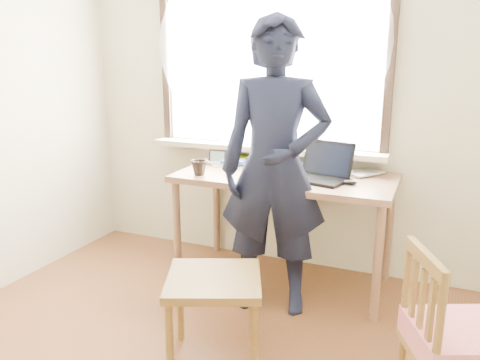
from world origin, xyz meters
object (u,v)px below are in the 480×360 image
at_px(desk, 285,186).
at_px(laptop, 322,171).
at_px(mug_white, 280,160).
at_px(person, 275,169).
at_px(mug_dark, 199,168).
at_px(work_chair, 214,290).
at_px(side_chair, 455,343).

height_order(desk, laptop, laptop).
distance_m(mug_white, person, 0.61).
height_order(mug_white, mug_dark, mug_dark).
height_order(laptop, mug_white, laptop).
xyz_separation_m(desk, mug_white, (-0.11, 0.22, 0.13)).
bearing_deg(work_chair, side_chair, -3.49).
xyz_separation_m(laptop, side_chair, (0.84, -1.10, -0.42)).
relative_size(laptop, work_chair, 0.69).
bearing_deg(mug_dark, work_chair, -58.08).
height_order(work_chair, side_chair, side_chair).
bearing_deg(side_chair, mug_white, 131.93).
distance_m(mug_white, mug_dark, 0.64).
height_order(desk, person, person).
bearing_deg(mug_white, work_chair, -86.92).
relative_size(desk, mug_white, 11.87).
distance_m(laptop, work_chair, 1.17).
height_order(laptop, side_chair, laptop).
height_order(work_chair, person, person).
bearing_deg(laptop, desk, 173.69).
xyz_separation_m(side_chair, person, (-1.06, 0.77, 0.48)).
distance_m(laptop, mug_dark, 0.84).
relative_size(desk, laptop, 3.50).
relative_size(laptop, side_chair, 0.51).
distance_m(laptop, person, 0.40).
bearing_deg(desk, mug_dark, -155.87).
relative_size(mug_dark, work_chair, 0.18).
distance_m(desk, mug_dark, 0.62).
bearing_deg(laptop, work_chair, -106.67).
xyz_separation_m(mug_dark, side_chair, (1.65, -0.88, -0.41)).
bearing_deg(mug_white, mug_dark, -133.05).
bearing_deg(mug_white, side_chair, -48.07).
relative_size(side_chair, person, 0.46).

